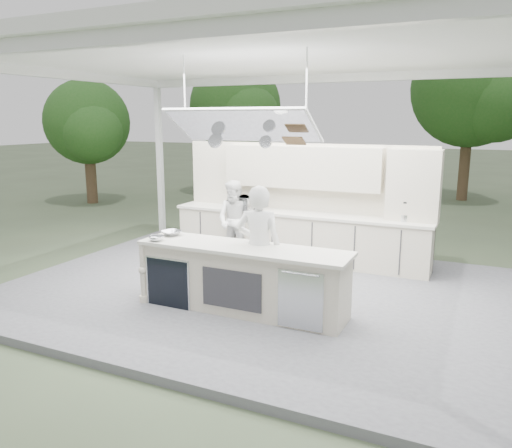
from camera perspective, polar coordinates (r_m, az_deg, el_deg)
The scene contains 12 objects.
ground at distance 8.23m, azimuth 0.09°, elevation -8.21°, with size 90.00×90.00×0.00m, color #4C5B3E.
stage_deck at distance 8.21m, azimuth 0.09°, elevation -7.82°, with size 8.00×6.00×0.12m, color slate.
tent at distance 7.76m, azimuth 0.07°, elevation 18.42°, with size 8.20×6.20×3.86m.
demo_island at distance 7.18m, azimuth -1.68°, elevation -6.22°, with size 3.10×0.79×0.95m.
back_counter at distance 9.74m, azimuth 4.78°, elevation -1.37°, with size 5.08×0.72×0.95m.
back_wall_unit at distance 9.63m, azimuth 7.81°, elevation 4.31°, with size 5.05×0.48×2.25m.
tree_cluster at distance 17.13m, azimuth 13.79°, elevation 13.12°, with size 19.55×9.40×5.85m.
head_chef at distance 7.17m, azimuth 0.31°, elevation -2.70°, with size 0.66×0.43×1.80m, color silver.
sous_chef at distance 9.66m, azimuth -2.37°, elevation 0.39°, with size 0.76×0.59×1.56m, color white.
toaster_oven at distance 9.84m, azimuth -1.21°, elevation 2.41°, with size 0.49×0.33×0.27m, color silver.
bowl_large at distance 7.80m, azimuth -9.64°, elevation -1.02°, with size 0.30×0.30×0.07m, color #AFB2B6.
bowl_small at distance 7.50m, azimuth -11.31°, elevation -1.62°, with size 0.23×0.23×0.07m, color silver.
Camera 1 is at (3.24, -7.01, 2.83)m, focal length 35.00 mm.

